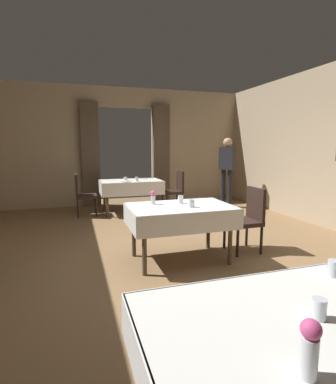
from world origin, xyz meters
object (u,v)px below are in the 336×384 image
chair_far_right (175,188)px  chair_far_left (82,193)px  glass_near_b (319,309)px  glass_far_a (125,179)px  glass_far_c (137,179)px  glass_mid_b (191,203)px  plate_far_d (126,182)px  flower_vase_mid (153,197)px  glass_near_c (334,268)px  person_waiter_by_doorway (227,167)px  dining_table_mid (180,213)px  plate_far_b (144,179)px  flower_vase_near (310,347)px  glass_mid_c (180,200)px  dining_table_near (307,335)px  chair_mid_right (248,216)px  dining_table_far (131,185)px

chair_far_right → chair_far_left: (-2.16, -0.01, 0.00)m
glass_near_b → glass_far_a: bearing=89.3°
glass_near_b → glass_far_c: bearing=87.1°
glass_mid_b → plate_far_d: (-0.36, 2.94, -0.04)m
chair_far_left → glass_near_b: size_ratio=9.57×
glass_near_b → flower_vase_mid: flower_vase_mid is taller
glass_mid_b → glass_near_c: bearing=-88.6°
flower_vase_mid → person_waiter_by_doorway: person_waiter_by_doorway is taller
dining_table_mid → plate_far_b: bearing=85.5°
flower_vase_near → flower_vase_mid: flower_vase_near is taller
chair_far_right → flower_vase_near: size_ratio=4.40×
glass_mid_c → plate_far_d: size_ratio=0.48×
glass_far_a → plate_far_b: size_ratio=0.44×
glass_mid_b → plate_far_b: size_ratio=0.54×
dining_table_mid → plate_far_b: (0.26, 3.30, 0.10)m
flower_vase_near → plate_far_d: size_ratio=0.93×
flower_vase_mid → glass_mid_b: flower_vase_mid is taller
dining_table_near → glass_far_c: bearing=86.6°
dining_table_mid → plate_far_d: bearing=95.3°
dining_table_near → glass_mid_b: size_ratio=15.75×
chair_mid_right → glass_near_c: bearing=-111.3°
glass_mid_c → plate_far_d: bearing=96.6°
glass_mid_b → glass_mid_c: 0.28m
plate_far_b → glass_near_c: bearing=-91.1°
flower_vase_mid → plate_far_d: size_ratio=0.81×
glass_near_c → glass_mid_b: (-0.05, 2.16, -0.00)m
chair_far_left → plate_far_b: chair_far_left is taller
plate_far_b → person_waiter_by_doorway: (2.03, -0.33, 0.27)m
glass_far_a → plate_far_b: 0.51m
glass_mid_b → flower_vase_mid: bearing=141.1°
dining_table_near → dining_table_far: bearing=87.7°
flower_vase_mid → glass_mid_c: flower_vase_mid is taller
flower_vase_mid → glass_far_a: flower_vase_mid is taller
chair_far_right → flower_vase_mid: bearing=-114.3°
chair_far_left → glass_near_b: (0.89, -5.72, 0.28)m
dining_table_mid → glass_near_c: size_ratio=13.66×
glass_near_c → person_waiter_by_doorway: bearing=67.9°
plate_far_d → chair_mid_right: bearing=-64.2°
dining_table_near → chair_far_left: size_ratio=1.67×
glass_mid_b → dining_table_near: bearing=-99.6°
dining_table_near → plate_far_d: (0.06, 5.42, 0.09)m
person_waiter_by_doorway → chair_far_right: bearing=175.0°
dining_table_mid → chair_mid_right: size_ratio=1.47×
person_waiter_by_doorway → glass_far_c: bearing=-177.6°
dining_table_mid → flower_vase_mid: flower_vase_mid is taller
glass_near_c → glass_mid_b: glass_near_c is taller
glass_near_b → plate_far_d: size_ratio=0.43×
glass_near_c → dining_table_near: bearing=-145.9°
dining_table_mid → person_waiter_by_doorway: person_waiter_by_doorway is taller
flower_vase_near → glass_mid_c: size_ratio=1.96×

